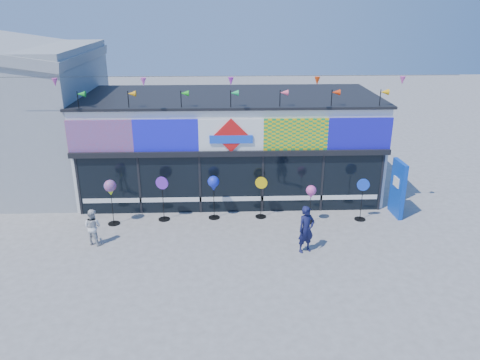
{
  "coord_description": "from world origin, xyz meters",
  "views": [
    {
      "loc": [
        -0.28,
        -13.28,
        7.65
      ],
      "look_at": [
        0.28,
        2.0,
        1.85
      ],
      "focal_mm": 35.0,
      "sensor_mm": 36.0,
      "label": 1
    }
  ],
  "objects_px": {
    "spinner_2": "(214,185)",
    "spinner_4": "(311,193)",
    "spinner_3": "(261,196)",
    "adult_man": "(306,229)",
    "blue_sign": "(398,188)",
    "child": "(93,227)",
    "spinner_0": "(110,189)",
    "spinner_5": "(362,198)",
    "spinner_1": "(163,197)"
  },
  "relations": [
    {
      "from": "spinner_1",
      "to": "spinner_2",
      "type": "relative_size",
      "value": 1.02
    },
    {
      "from": "spinner_1",
      "to": "adult_man",
      "type": "height_order",
      "value": "spinner_1"
    },
    {
      "from": "child",
      "to": "spinner_1",
      "type": "bearing_deg",
      "value": -117.04
    },
    {
      "from": "spinner_1",
      "to": "spinner_3",
      "type": "xyz_separation_m",
      "value": [
        3.66,
        0.1,
        -0.05
      ]
    },
    {
      "from": "blue_sign",
      "to": "spinner_5",
      "type": "relative_size",
      "value": 1.31
    },
    {
      "from": "child",
      "to": "blue_sign",
      "type": "bearing_deg",
      "value": -147.1
    },
    {
      "from": "spinner_1",
      "to": "blue_sign",
      "type": "bearing_deg",
      "value": 0.88
    },
    {
      "from": "spinner_3",
      "to": "spinner_1",
      "type": "bearing_deg",
      "value": -178.45
    },
    {
      "from": "spinner_2",
      "to": "blue_sign",
      "type": "bearing_deg",
      "value": 0.44
    },
    {
      "from": "spinner_2",
      "to": "spinner_4",
      "type": "distance_m",
      "value": 3.59
    },
    {
      "from": "spinner_4",
      "to": "spinner_5",
      "type": "xyz_separation_m",
      "value": [
        1.95,
        0.17,
        -0.31
      ]
    },
    {
      "from": "spinner_0",
      "to": "spinner_5",
      "type": "bearing_deg",
      "value": 0.23
    },
    {
      "from": "spinner_3",
      "to": "child",
      "type": "bearing_deg",
      "value": -161.85
    },
    {
      "from": "adult_man",
      "to": "spinner_0",
      "type": "bearing_deg",
      "value": 137.4
    },
    {
      "from": "spinner_2",
      "to": "spinner_5",
      "type": "relative_size",
      "value": 1.03
    },
    {
      "from": "spinner_0",
      "to": "adult_man",
      "type": "relative_size",
      "value": 1.09
    },
    {
      "from": "spinner_1",
      "to": "spinner_5",
      "type": "xyz_separation_m",
      "value": [
        7.39,
        -0.27,
        -0.04
      ]
    },
    {
      "from": "spinner_4",
      "to": "spinner_3",
      "type": "bearing_deg",
      "value": 163.23
    },
    {
      "from": "spinner_0",
      "to": "spinner_2",
      "type": "bearing_deg",
      "value": 5.96
    },
    {
      "from": "spinner_2",
      "to": "spinner_3",
      "type": "distance_m",
      "value": 1.84
    },
    {
      "from": "spinner_1",
      "to": "spinner_2",
      "type": "bearing_deg",
      "value": 2.52
    },
    {
      "from": "adult_man",
      "to": "spinner_5",
      "type": "bearing_deg",
      "value": 19.21
    },
    {
      "from": "spinner_2",
      "to": "child",
      "type": "distance_m",
      "value": 4.51
    },
    {
      "from": "spinner_0",
      "to": "spinner_2",
      "type": "distance_m",
      "value": 3.72
    },
    {
      "from": "spinner_4",
      "to": "spinner_5",
      "type": "distance_m",
      "value": 1.98
    },
    {
      "from": "spinner_1",
      "to": "child",
      "type": "xyz_separation_m",
      "value": [
        -2.14,
        -1.8,
        -0.28
      ]
    },
    {
      "from": "spinner_0",
      "to": "child",
      "type": "relative_size",
      "value": 1.37
    },
    {
      "from": "spinner_0",
      "to": "spinner_5",
      "type": "xyz_separation_m",
      "value": [
        9.2,
        0.04,
        -0.52
      ]
    },
    {
      "from": "spinner_3",
      "to": "adult_man",
      "type": "height_order",
      "value": "spinner_3"
    },
    {
      "from": "spinner_3",
      "to": "child",
      "type": "relative_size",
      "value": 1.28
    },
    {
      "from": "spinner_3",
      "to": "adult_man",
      "type": "xyz_separation_m",
      "value": [
        1.25,
        -2.68,
        -0.06
      ]
    },
    {
      "from": "spinner_1",
      "to": "spinner_4",
      "type": "relative_size",
      "value": 1.17
    },
    {
      "from": "spinner_4",
      "to": "blue_sign",
      "type": "bearing_deg",
      "value": 9.51
    },
    {
      "from": "spinner_5",
      "to": "adult_man",
      "type": "distance_m",
      "value": 3.39
    },
    {
      "from": "spinner_3",
      "to": "adult_man",
      "type": "bearing_deg",
      "value": -64.91
    },
    {
      "from": "spinner_3",
      "to": "spinner_4",
      "type": "height_order",
      "value": "spinner_3"
    },
    {
      "from": "spinner_2",
      "to": "spinner_4",
      "type": "xyz_separation_m",
      "value": [
        3.55,
        -0.52,
        -0.17
      ]
    },
    {
      "from": "spinner_0",
      "to": "child",
      "type": "distance_m",
      "value": 1.71
    },
    {
      "from": "spinner_1",
      "to": "spinner_2",
      "type": "height_order",
      "value": "spinner_1"
    },
    {
      "from": "blue_sign",
      "to": "spinner_1",
      "type": "distance_m",
      "value": 8.85
    },
    {
      "from": "blue_sign",
      "to": "child",
      "type": "height_order",
      "value": "blue_sign"
    },
    {
      "from": "blue_sign",
      "to": "child",
      "type": "xyz_separation_m",
      "value": [
        -10.99,
        -1.94,
        -0.45
      ]
    },
    {
      "from": "blue_sign",
      "to": "spinner_4",
      "type": "height_order",
      "value": "blue_sign"
    },
    {
      "from": "spinner_3",
      "to": "spinner_0",
      "type": "bearing_deg",
      "value": -175.8
    },
    {
      "from": "spinner_1",
      "to": "adult_man",
      "type": "distance_m",
      "value": 5.55
    },
    {
      "from": "spinner_0",
      "to": "adult_man",
      "type": "height_order",
      "value": "spinner_0"
    },
    {
      "from": "spinner_1",
      "to": "spinner_4",
      "type": "height_order",
      "value": "spinner_1"
    },
    {
      "from": "adult_man",
      "to": "spinner_3",
      "type": "bearing_deg",
      "value": 91.18
    },
    {
      "from": "adult_man",
      "to": "spinner_2",
      "type": "bearing_deg",
      "value": 114.79
    },
    {
      "from": "spinner_4",
      "to": "adult_man",
      "type": "height_order",
      "value": "adult_man"
    }
  ]
}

